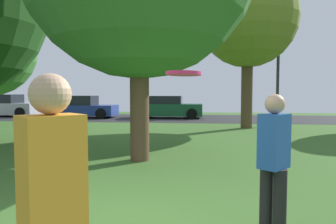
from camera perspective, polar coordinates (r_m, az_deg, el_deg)
The scene contains 9 objects.
road_strip at distance 19.50m, azimuth 3.30°, elevation -1.13°, with size 44.00×6.40×0.01m, color #28282B.
birch_tree_lone at distance 14.74m, azimuth 14.28°, elevation 16.04°, with size 4.28×4.28×6.98m.
person_thrower at distance 3.57m, azimuth 18.62°, elevation -8.36°, with size 0.38×0.39×1.56m.
person_catcher at distance 1.93m, azimuth -20.13°, elevation -16.31°, with size 0.38×0.39×1.68m.
frisbee_disc at distance 2.40m, azimuth 2.81°, elevation 7.00°, with size 0.37×0.37×0.03m.
parked_car_silver at distance 23.74m, azimuth -27.32°, elevation 0.92°, with size 4.26×1.98×1.47m.
parked_car_blue at distance 20.72m, azimuth -15.37°, elevation 0.77°, with size 4.24×1.98×1.40m.
parked_car_green at distance 19.71m, azimuth 0.08°, elevation 0.78°, with size 4.15×1.96×1.38m.
street_lamp_post at distance 16.02m, azimuth 19.29°, elevation 5.72°, with size 0.14×0.14×4.50m, color #2D2D33.
Camera 1 is at (1.05, -3.41, 1.58)m, focal length 33.61 mm.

